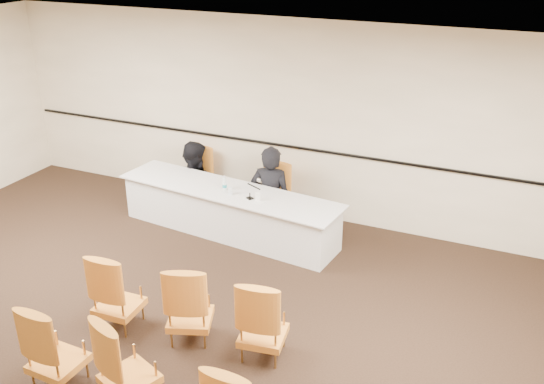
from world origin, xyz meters
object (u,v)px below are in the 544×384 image
Objects in this scene: aud_chair_front_right at (263,317)px; aud_chair_front_left at (117,289)px; drinking_glass at (230,191)px; aud_chair_back_mid at (127,359)px; aud_chair_back_left at (55,344)px; coffee_cup at (258,197)px; panelist_second_chair at (194,178)px; panelist_main_chair at (271,196)px; panelist_second at (195,190)px; panel_table at (229,211)px; microphone at (250,190)px; water_bottle at (225,183)px; panelist_main at (271,201)px; aud_chair_front_mid at (189,301)px.

aud_chair_front_left is at bearing 177.14° from aud_chair_front_right.
drinking_glass is 0.11× the size of aud_chair_back_mid.
aud_chair_front_left is 1.00× the size of aud_chair_back_left.
panelist_second_chair is at bearing 152.48° from coffee_cup.
aud_chair_front_left is 1.00× the size of aud_chair_front_right.
panelist_main_chair is 0.57× the size of panelist_second.
panelist_second_chair is at bearing 102.80° from aud_chair_front_left.
panelist_second is at bearing 152.51° from panel_table.
microphone is 1.31× the size of water_bottle.
aud_chair_front_left is at bearing -104.67° from coffee_cup.
microphone reaches higher than panelist_main_chair.
coffee_cup is at bearing 33.95° from microphone.
panelist_second_chair and aud_chair_back_left have the same top height.
panelist_main_chair is at bearing 97.75° from coffee_cup.
panel_table is 0.67m from panelist_main.
panelist_main reaches higher than panelist_second.
aud_chair_front_left is (-0.53, -2.99, 0.07)m from panelist_main.
panelist_second is at bearing 0.00° from panelist_second_chair.
panelist_main_chair is 1.00× the size of aud_chair_back_left.
aud_chair_front_mid is (0.68, -2.26, -0.26)m from drinking_glass.
panelist_main is at bearing 115.20° from aud_chair_back_mid.
drinking_glass is at bearing -36.27° from water_bottle.
aud_chair_front_left is (-0.07, -2.51, 0.13)m from panel_table.
aud_chair_back_mid is at bearing 9.09° from aud_chair_back_left.
panelist_main_chair and panelist_second_chair have the same top height.
drinking_glass is 0.11× the size of aud_chair_back_left.
water_bottle is 3.53m from aud_chair_back_left.
aud_chair_front_mid is (0.85, 0.12, 0.00)m from aud_chair_front_left.
water_bottle is (-0.50, -0.49, 0.32)m from panelist_main_chair.
panelist_main is 1.81× the size of panelist_second_chair.
aud_chair_front_right reaches higher than water_bottle.
aud_chair_front_left and aud_chair_back_left have the same top height.
coffee_cup is at bearing 163.62° from panelist_second.
panel_table is 2.06× the size of panelist_second.
coffee_cup is at bearing -12.75° from water_bottle.
drinking_glass is (-0.35, -0.61, 0.26)m from panelist_main_chair.
coffee_cup reaches higher than drinking_glass.
panelist_main_chair is 3.37× the size of microphone.
panelist_second_chair is (-1.41, 0.15, 0.07)m from panelist_main.
water_bottle reaches higher than drinking_glass.
aud_chair_front_mid is (0.32, -2.86, 0.00)m from panelist_main_chair.
aud_chair_front_mid is at bearing 175.10° from aud_chair_front_right.
panel_table is 34.40× the size of drinking_glass.
panelist_main_chair is 0.75m from drinking_glass.
water_bottle is (-0.05, -0.01, 0.45)m from panel_table.
coffee_cup is at bearing 114.53° from aud_chair_back_mid.
panelist_main reaches higher than water_bottle.
panelist_second_chair reaches higher than drinking_glass.
aud_chair_back_left is (-1.65, -1.22, 0.00)m from aud_chair_front_right.
panelist_main_chair is 1.00× the size of aud_chair_front_mid.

